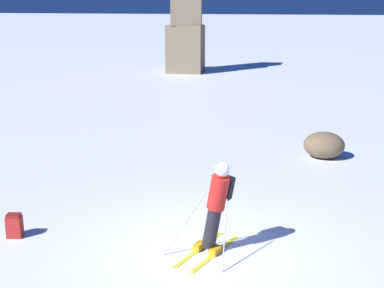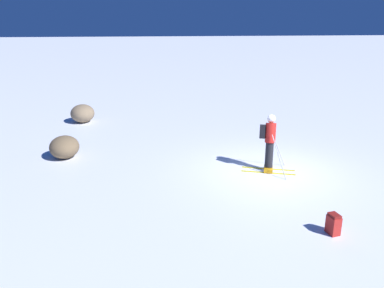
% 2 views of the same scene
% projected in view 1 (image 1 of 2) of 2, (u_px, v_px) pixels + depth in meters
% --- Properties ---
extents(ground_plane, '(300.00, 300.00, 0.00)m').
position_uv_depth(ground_plane, '(206.00, 251.00, 10.25)').
color(ground_plane, white).
extents(skier, '(1.33, 1.78, 1.86)m').
position_uv_depth(skier, '(217.00, 203.00, 9.91)').
color(skier, yellow).
rests_on(skier, ground).
extents(rock_pillar, '(2.27, 1.99, 8.59)m').
position_uv_depth(rock_pillar, '(186.00, 16.00, 33.86)').
color(rock_pillar, '#7A664C').
rests_on(rock_pillar, ground).
extents(spare_backpack, '(0.33, 0.26, 0.50)m').
position_uv_depth(spare_backpack, '(14.00, 226.00, 10.82)').
color(spare_backpack, '#AD231E').
rests_on(spare_backpack, ground).
extents(exposed_boulder_1, '(1.23, 1.05, 0.80)m').
position_uv_depth(exposed_boulder_1, '(324.00, 145.00, 16.15)').
color(exposed_boulder_1, brown).
rests_on(exposed_boulder_1, ground).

